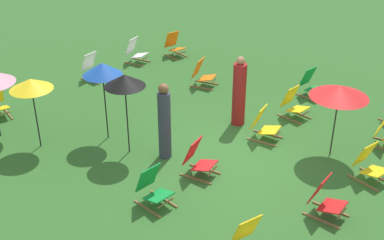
# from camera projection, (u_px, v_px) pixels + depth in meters

# --- Properties ---
(ground_plane) EXTENTS (40.00, 40.00, 0.00)m
(ground_plane) POSITION_uv_depth(u_px,v_px,m) (232.00, 155.00, 11.47)
(ground_plane) COLOR #2D6026
(deckchair_0) EXTENTS (0.55, 0.80, 0.83)m
(deckchair_0) POSITION_uv_depth(u_px,v_px,m) (294.00, 104.00, 12.98)
(deckchair_0) COLOR olive
(deckchair_0) RESTS_ON ground
(deckchair_1) EXTENTS (0.62, 0.84, 0.83)m
(deckchair_1) POSITION_uv_depth(u_px,v_px,m) (264.00, 125.00, 11.97)
(deckchair_1) COLOR olive
(deckchair_1) RESTS_ON ground
(deckchair_2) EXTENTS (0.55, 0.80, 0.83)m
(deckchair_2) POSITION_uv_depth(u_px,v_px,m) (93.00, 68.00, 15.17)
(deckchair_2) COLOR olive
(deckchair_2) RESTS_ON ground
(deckchair_4) EXTENTS (0.62, 0.84, 0.83)m
(deckchair_4) POSITION_uv_depth(u_px,v_px,m) (369.00, 164.00, 10.46)
(deckchair_4) COLOR olive
(deckchair_4) RESTS_ON ground
(deckchair_5) EXTENTS (0.68, 0.87, 0.83)m
(deckchair_5) POSITION_uv_depth(u_px,v_px,m) (202.00, 74.00, 14.74)
(deckchair_5) COLOR olive
(deckchair_5) RESTS_ON ground
(deckchair_6) EXTENTS (0.57, 0.82, 0.83)m
(deckchair_6) POSITION_uv_depth(u_px,v_px,m) (311.00, 84.00, 14.11)
(deckchair_6) COLOR olive
(deckchair_6) RESTS_ON ground
(deckchair_8) EXTENTS (0.53, 0.79, 0.83)m
(deckchair_8) POSITION_uv_depth(u_px,v_px,m) (153.00, 188.00, 9.70)
(deckchair_8) COLOR olive
(deckchair_8) RESTS_ON ground
(deckchair_9) EXTENTS (0.61, 0.84, 0.83)m
(deckchair_9) POSITION_uv_depth(u_px,v_px,m) (198.00, 159.00, 10.62)
(deckchair_9) COLOR olive
(deckchair_9) RESTS_ON ground
(deckchair_11) EXTENTS (0.51, 0.78, 0.83)m
(deckchair_11) POSITION_uv_depth(u_px,v_px,m) (325.00, 199.00, 9.41)
(deckchair_11) COLOR olive
(deckchair_11) RESTS_ON ground
(deckchair_14) EXTENTS (0.61, 0.84, 0.83)m
(deckchair_14) POSITION_uv_depth(u_px,v_px,m) (174.00, 45.00, 16.94)
(deckchair_14) COLOR olive
(deckchair_14) RESTS_ON ground
(deckchair_15) EXTENTS (0.63, 0.85, 0.83)m
(deckchair_15) POSITION_uv_depth(u_px,v_px,m) (135.00, 52.00, 16.39)
(deckchair_15) COLOR olive
(deckchair_15) RESTS_ON ground
(umbrella_1) EXTENTS (1.29, 1.29, 1.72)m
(umbrella_1) POSITION_uv_depth(u_px,v_px,m) (339.00, 91.00, 10.78)
(umbrella_1) COLOR black
(umbrella_1) RESTS_ON ground
(umbrella_2) EXTENTS (0.91, 0.91, 1.94)m
(umbrella_2) POSITION_uv_depth(u_px,v_px,m) (125.00, 81.00, 10.75)
(umbrella_2) COLOR black
(umbrella_2) RESTS_ON ground
(umbrella_3) EXTENTS (0.92, 0.92, 1.94)m
(umbrella_3) POSITION_uv_depth(u_px,v_px,m) (102.00, 69.00, 11.34)
(umbrella_3) COLOR black
(umbrella_3) RESTS_ON ground
(umbrella_4) EXTENTS (0.97, 0.97, 1.72)m
(umbrella_4) POSITION_uv_depth(u_px,v_px,m) (31.00, 84.00, 11.08)
(umbrella_4) COLOR black
(umbrella_4) RESTS_ON ground
(person_0) EXTENTS (0.38, 0.38, 1.81)m
(person_0) POSITION_uv_depth(u_px,v_px,m) (164.00, 123.00, 11.02)
(person_0) COLOR #333847
(person_0) RESTS_ON ground
(person_1) EXTENTS (0.42, 0.42, 1.82)m
(person_1) POSITION_uv_depth(u_px,v_px,m) (239.00, 93.00, 12.42)
(person_1) COLOR maroon
(person_1) RESTS_ON ground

